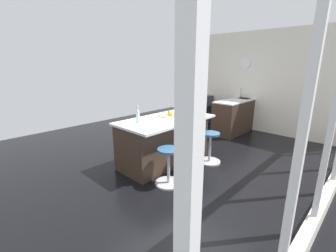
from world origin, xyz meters
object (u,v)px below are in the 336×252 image
Objects in this scene: oven_range at (201,109)px; stool_near_camera at (169,168)px; kitchen_island at (164,140)px; water_bottle at (138,116)px; apple_yellow at (171,113)px; apple_green at (169,112)px; stool_middle at (191,157)px; fruit_bowl at (188,112)px; cutting_board at (168,116)px; stool_by_window at (210,149)px.

oven_range reaches higher than stool_near_camera.
kitchen_island is 6.00× the size of water_bottle.
apple_yellow is 1.14× the size of apple_green.
water_bottle is (3.71, 1.30, 0.57)m from oven_range.
water_bottle is (0.85, 0.04, 0.06)m from apple_green.
apple_yellow reaches higher than stool_middle.
kitchen_island is 23.88× the size of apple_green.
stool_middle is at bearing 33.34° from oven_range.
oven_range is 3.00m from fruit_bowl.
apple_yellow is (2.93, 1.37, 0.51)m from oven_range.
apple_yellow reaches higher than kitchen_island.
fruit_bowl is at bearing -135.51° from stool_middle.
fruit_bowl is (2.56, 1.49, 0.49)m from oven_range.
apple_yellow is (-0.80, -0.70, 0.67)m from stool_near_camera.
kitchen_island is (3.14, 1.39, 0.01)m from oven_range.
kitchen_island is 3.05× the size of stool_near_camera.
cutting_board is 0.77m from water_bottle.
kitchen_island is at bearing 7.70° from apple_yellow.
kitchen_island is 0.81m from water_bottle.
water_bottle reaches higher than oven_range.
kitchen_island is 5.21× the size of cutting_board.
stool_by_window is at bearing 118.59° from cutting_board.
apple_yellow is 0.39m from fruit_bowl.
oven_range is 3.97m from water_bottle.
water_bottle is (0.76, -0.02, 0.11)m from cutting_board.
stool_by_window is 7.83× the size of apple_green.
cutting_board is 1.15× the size of water_bottle.
apple_yellow reaches higher than stool_near_camera.
cutting_board reaches higher than stool_near_camera.
water_bottle is (0.57, -0.76, 0.73)m from stool_middle.
fruit_bowl is at bearing -154.01° from stool_near_camera.
apple_green reaches higher than kitchen_island.
water_bottle reaches higher than apple_yellow.
stool_middle is at bearing 73.16° from apple_yellow.
apple_yellow reaches higher than oven_range.
fruit_bowl reaches higher than oven_range.
stool_by_window is 1.08m from apple_green.
water_bottle is 1.17m from fruit_bowl.
oven_range is 1.45× the size of stool_by_window.
cutting_board is (-0.19, -0.07, 0.45)m from kitchen_island.
stool_near_camera is at bearing 88.54° from water_bottle.
stool_by_window is 0.86m from fruit_bowl.
water_bottle reaches higher than stool_near_camera.
stool_middle is at bearing 75.89° from cutting_board.
stool_near_camera is (3.73, 2.07, -0.16)m from oven_range.
cutting_board is 4.58× the size of apple_green.
cutting_board is 1.72× the size of fruit_bowl.
fruit_bowl is (-0.58, 0.10, 0.48)m from kitchen_island.
water_bottle is at bearing -1.64° from cutting_board.
cutting_board is (2.95, 1.33, 0.46)m from oven_range.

